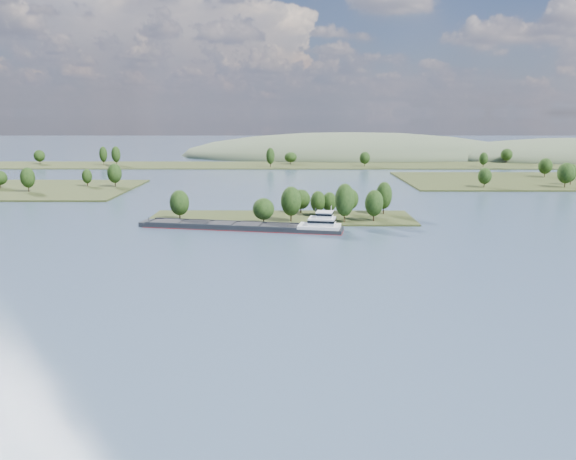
{
  "coord_description": "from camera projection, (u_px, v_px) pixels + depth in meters",
  "views": [
    {
      "loc": [
        3.79,
        -30.5,
        39.55
      ],
      "look_at": [
        2.84,
        130.0,
        6.0
      ],
      "focal_mm": 35.0,
      "sensor_mm": 36.0,
      "label": 1
    }
  ],
  "objects": [
    {
      "name": "ground",
      "position": [
        278.0,
        259.0,
        155.43
      ],
      "size": [
        1800.0,
        1800.0,
        0.0
      ],
      "primitive_type": "plane",
      "color": "#35475C",
      "rests_on": "ground"
    },
    {
      "name": "hill_west",
      "position": [
        351.0,
        156.0,
        527.04
      ],
      "size": [
        320.0,
        160.0,
        44.0
      ],
      "primitive_type": "ellipsoid",
      "color": "#424F36",
      "rests_on": "ground"
    },
    {
      "name": "back_shoreline",
      "position": [
        296.0,
        165.0,
        429.12
      ],
      "size": [
        900.0,
        60.0,
        15.61
      ],
      "color": "#283115",
      "rests_on": "ground"
    },
    {
      "name": "cargo_barge",
      "position": [
        254.0,
        226.0,
        194.16
      ],
      "size": [
        72.2,
        21.58,
        9.72
      ],
      "color": "black",
      "rests_on": "ground"
    },
    {
      "name": "tree_island",
      "position": [
        298.0,
        209.0,
        211.73
      ],
      "size": [
        100.0,
        32.15,
        15.46
      ],
      "color": "#283115",
      "rests_on": "ground"
    }
  ]
}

